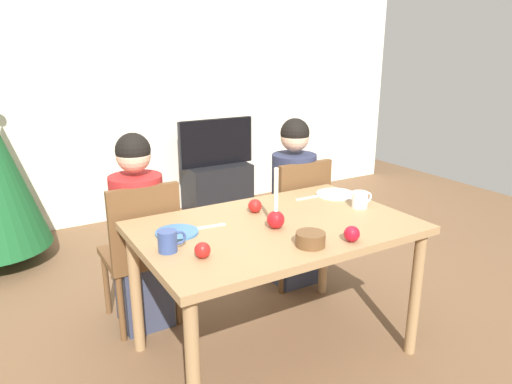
{
  "coord_description": "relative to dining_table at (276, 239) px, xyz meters",
  "views": [
    {
      "loc": [
        -1.24,
        -1.9,
        1.62
      ],
      "look_at": [
        0.0,
        0.2,
        0.87
      ],
      "focal_mm": 33.25,
      "sensor_mm": 36.0,
      "label": 1
    }
  ],
  "objects": [
    {
      "name": "apple_near_candle",
      "position": [
        0.0,
        0.21,
        0.12
      ],
      "size": [
        0.08,
        0.08,
        0.08
      ],
      "primitive_type": "sphere",
      "color": "red",
      "rests_on": "dining_table"
    },
    {
      "name": "fork_right",
      "position": [
        0.41,
        0.27,
        0.09
      ],
      "size": [
        0.18,
        0.02,
        0.01
      ],
      "primitive_type": "cube",
      "rotation": [
        0.0,
        0.0,
        -0.03
      ],
      "color": "silver",
      "rests_on": "dining_table"
    },
    {
      "name": "dining_table",
      "position": [
        0.0,
        0.0,
        0.0
      ],
      "size": [
        1.4,
        0.9,
        0.75
      ],
      "color": "#99754C",
      "rests_on": "ground"
    },
    {
      "name": "fork_left",
      "position": [
        -0.32,
        0.14,
        0.09
      ],
      "size": [
        0.18,
        0.04,
        0.01
      ],
      "primitive_type": "cube",
      "rotation": [
        0.0,
        0.0,
        -0.12
      ],
      "color": "silver",
      "rests_on": "dining_table"
    },
    {
      "name": "bowl_walnuts",
      "position": [
        -0.01,
        -0.31,
        0.12
      ],
      "size": [
        0.14,
        0.14,
        0.06
      ],
      "primitive_type": "cylinder",
      "color": "brown",
      "rests_on": "dining_table"
    },
    {
      "name": "ground_plane",
      "position": [
        0.0,
        0.0,
        -0.67
      ],
      "size": [
        7.68,
        7.68,
        0.0
      ],
      "primitive_type": "plane",
      "color": "brown"
    },
    {
      "name": "person_left_child",
      "position": [
        -0.53,
        0.64,
        -0.1
      ],
      "size": [
        0.3,
        0.3,
        1.17
      ],
      "color": "#33384C",
      "rests_on": "ground"
    },
    {
      "name": "apple_by_left_plate",
      "position": [
        -0.49,
        -0.18,
        0.12
      ],
      "size": [
        0.07,
        0.07,
        0.07
      ],
      "primitive_type": "sphere",
      "color": "red",
      "rests_on": "dining_table"
    },
    {
      "name": "chair_left",
      "position": [
        -0.53,
        0.61,
        -0.15
      ],
      "size": [
        0.4,
        0.4,
        0.9
      ],
      "color": "brown",
      "rests_on": "ground"
    },
    {
      "name": "chair_right",
      "position": [
        0.56,
        0.61,
        -0.15
      ],
      "size": [
        0.4,
        0.4,
        0.9
      ],
      "color": "brown",
      "rests_on": "ground"
    },
    {
      "name": "plate_right",
      "position": [
        0.59,
        0.23,
        0.09
      ],
      "size": [
        0.24,
        0.24,
        0.01
      ],
      "primitive_type": "cylinder",
      "color": "white",
      "rests_on": "dining_table"
    },
    {
      "name": "tv_stand",
      "position": [
        0.78,
        2.3,
        -0.43
      ],
      "size": [
        0.64,
        0.4,
        0.48
      ],
      "primitive_type": "cube",
      "color": "black",
      "rests_on": "ground"
    },
    {
      "name": "mug_left",
      "position": [
        -0.59,
        -0.04,
        0.13
      ],
      "size": [
        0.13,
        0.09,
        0.1
      ],
      "color": "#33477F",
      "rests_on": "dining_table"
    },
    {
      "name": "candle_centerpiece",
      "position": [
        -0.03,
        -0.04,
        0.15
      ],
      "size": [
        0.09,
        0.09,
        0.31
      ],
      "color": "red",
      "rests_on": "dining_table"
    },
    {
      "name": "tv",
      "position": [
        0.78,
        2.3,
        0.04
      ],
      "size": [
        0.79,
        0.05,
        0.46
      ],
      "color": "black",
      "rests_on": "tv_stand"
    },
    {
      "name": "back_wall",
      "position": [
        0.0,
        2.6,
        0.63
      ],
      "size": [
        6.4,
        0.1,
        2.6
      ],
      "primitive_type": "cube",
      "color": "beige",
      "rests_on": "ground"
    },
    {
      "name": "apple_by_right_mug",
      "position": [
        0.18,
        -0.37,
        0.12
      ],
      "size": [
        0.08,
        0.08,
        0.08
      ],
      "primitive_type": "sphere",
      "color": "#B41122",
      "rests_on": "dining_table"
    },
    {
      "name": "plate_left",
      "position": [
        -0.48,
        0.14,
        0.09
      ],
      "size": [
        0.21,
        0.21,
        0.01
      ],
      "primitive_type": "cylinder",
      "color": "teal",
      "rests_on": "dining_table"
    },
    {
      "name": "mug_right",
      "position": [
        0.55,
        -0.02,
        0.13
      ],
      "size": [
        0.13,
        0.09,
        0.09
      ],
      "color": "white",
      "rests_on": "dining_table"
    },
    {
      "name": "person_right_child",
      "position": [
        0.56,
        0.64,
        -0.1
      ],
      "size": [
        0.3,
        0.3,
        1.17
      ],
      "color": "#33384C",
      "rests_on": "ground"
    }
  ]
}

